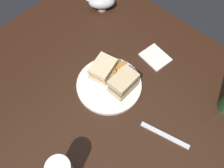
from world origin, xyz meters
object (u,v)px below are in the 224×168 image
sandwich_half_left (123,83)px  fork (165,135)px  plate (110,84)px  sandwich_half_right (103,69)px  napkin (155,57)px  gravy_boat (101,2)px

sandwich_half_left → fork: (0.23, -0.04, -0.05)m
sandwich_half_left → plate: bearing=-157.2°
plate → sandwich_half_right: sandwich_half_right is taller
sandwich_half_left → fork: bearing=-8.8°
sandwich_half_left → napkin: size_ratio=0.95×
gravy_boat → fork: (0.59, -0.29, -0.04)m
gravy_boat → napkin: bearing=-7.7°
gravy_boat → fork: gravy_boat is taller
gravy_boat → napkin: 0.36m
sandwich_half_left → fork: size_ratio=0.58×
napkin → fork: 0.33m
sandwich_half_right → fork: 0.33m
gravy_boat → sandwich_half_right: bearing=-44.4°
napkin → sandwich_half_left: bearing=-89.1°
plate → gravy_boat: bearing=138.7°
gravy_boat → fork: bearing=-26.0°
plate → sandwich_half_left: (0.05, 0.02, 0.04)m
plate → sandwich_half_left: size_ratio=2.41×
sandwich_half_right → gravy_boat: same height
fork → gravy_boat: bearing=139.5°
napkin → fork: (0.23, -0.24, -0.00)m
plate → napkin: plate is taller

